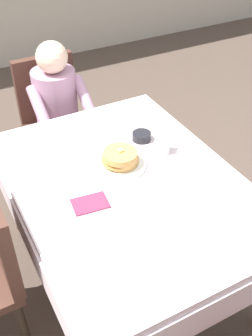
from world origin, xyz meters
name	(u,v)px	position (x,y,z in m)	size (l,w,h in m)	color
ground_plane	(127,271)	(0.00, 0.00, 0.00)	(14.00, 14.00, 0.00)	brown
dining_table_main	(127,194)	(0.00, 0.00, 0.65)	(1.12, 1.52, 0.74)	silver
chair_diner	(52,113)	(0.00, 1.17, 0.53)	(0.44, 0.45, 0.93)	#4C2D23
diner_person	(58,106)	(0.00, 1.01, 0.67)	(0.40, 0.43, 1.12)	#B2849E
plate_breakfast	(121,164)	(0.03, 0.13, 0.75)	(0.28, 0.28, 0.02)	white
breakfast_stack	(121,157)	(0.03, 0.13, 0.79)	(0.20, 0.20, 0.09)	tan
cup_coffee	(164,146)	(0.30, 0.12, 0.78)	(0.11, 0.08, 0.08)	white
bowl_butter	(142,136)	(0.25, 0.29, 0.76)	(0.11, 0.11, 0.04)	black
syrup_pitcher	(70,161)	(-0.21, 0.25, 0.78)	(0.08, 0.08, 0.07)	silver
fork_left_of_plate	(90,178)	(-0.16, 0.11, 0.74)	(0.18, 0.01, 0.01)	silver
knife_right_of_plate	(153,157)	(0.22, 0.11, 0.74)	(0.20, 0.01, 0.01)	silver
spoon_near_edge	(147,197)	(0.03, -0.16, 0.74)	(0.15, 0.01, 0.01)	silver
napkin_folded	(90,203)	(-0.24, -0.07, 0.74)	(0.17, 0.12, 0.01)	#8C2D4C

